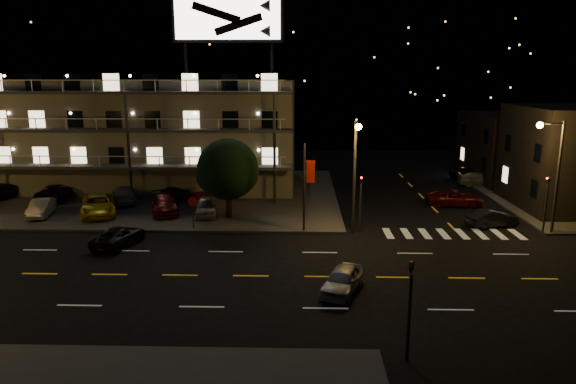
{
  "coord_description": "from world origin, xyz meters",
  "views": [
    {
      "loc": [
        4.81,
        -26.89,
        10.95
      ],
      "look_at": [
        3.87,
        8.0,
        3.03
      ],
      "focal_mm": 32.0,
      "sensor_mm": 36.0,
      "label": 1
    }
  ],
  "objects_px": {
    "lot_car_7": "(124,194)",
    "road_car_east": "(342,280)",
    "side_car_0": "(492,218)",
    "road_car_west": "(119,236)",
    "lot_car_4": "(206,206)",
    "tree": "(227,171)",
    "lot_car_2": "(98,205)"
  },
  "relations": [
    {
      "from": "lot_car_7",
      "to": "road_car_east",
      "type": "xyz_separation_m",
      "value": [
        17.62,
        -18.22,
        -0.23
      ]
    },
    {
      "from": "side_car_0",
      "to": "road_car_east",
      "type": "distance_m",
      "value": 17.0
    },
    {
      "from": "side_car_0",
      "to": "road_car_west",
      "type": "xyz_separation_m",
      "value": [
        -26.19,
        -4.89,
        -0.03
      ]
    },
    {
      "from": "lot_car_4",
      "to": "lot_car_7",
      "type": "height_order",
      "value": "lot_car_7"
    },
    {
      "from": "tree",
      "to": "side_car_0",
      "type": "bearing_deg",
      "value": -4.45
    },
    {
      "from": "lot_car_4",
      "to": "lot_car_7",
      "type": "distance_m",
      "value": 8.85
    },
    {
      "from": "lot_car_4",
      "to": "side_car_0",
      "type": "relative_size",
      "value": 1.06
    },
    {
      "from": "road_car_west",
      "to": "side_car_0",
      "type": "bearing_deg",
      "value": -156.59
    },
    {
      "from": "road_car_east",
      "to": "road_car_west",
      "type": "height_order",
      "value": "road_car_east"
    },
    {
      "from": "tree",
      "to": "lot_car_2",
      "type": "xyz_separation_m",
      "value": [
        -10.47,
        0.58,
        -2.91
      ]
    },
    {
      "from": "lot_car_7",
      "to": "road_car_east",
      "type": "bearing_deg",
      "value": 114.44
    },
    {
      "from": "tree",
      "to": "road_car_east",
      "type": "relative_size",
      "value": 1.63
    },
    {
      "from": "tree",
      "to": "road_car_west",
      "type": "distance_m",
      "value": 9.61
    },
    {
      "from": "side_car_0",
      "to": "road_car_east",
      "type": "relative_size",
      "value": 1.02
    },
    {
      "from": "side_car_0",
      "to": "road_car_west",
      "type": "height_order",
      "value": "side_car_0"
    },
    {
      "from": "lot_car_2",
      "to": "road_car_west",
      "type": "bearing_deg",
      "value": -80.2
    },
    {
      "from": "side_car_0",
      "to": "road_car_east",
      "type": "bearing_deg",
      "value": 117.15
    },
    {
      "from": "lot_car_7",
      "to": "road_car_west",
      "type": "bearing_deg",
      "value": 87.6
    },
    {
      "from": "tree",
      "to": "side_car_0",
      "type": "relative_size",
      "value": 1.59
    },
    {
      "from": "side_car_0",
      "to": "road_car_east",
      "type": "height_order",
      "value": "road_car_east"
    },
    {
      "from": "side_car_0",
      "to": "tree",
      "type": "bearing_deg",
      "value": 67.59
    },
    {
      "from": "lot_car_2",
      "to": "road_car_east",
      "type": "distance_m",
      "value": 23.14
    },
    {
      "from": "side_car_0",
      "to": "lot_car_2",
      "type": "bearing_deg",
      "value": 68.03
    },
    {
      "from": "lot_car_4",
      "to": "lot_car_7",
      "type": "relative_size",
      "value": 0.83
    },
    {
      "from": "tree",
      "to": "side_car_0",
      "type": "distance_m",
      "value": 20.13
    },
    {
      "from": "road_car_east",
      "to": "lot_car_7",
      "type": "bearing_deg",
      "value": 154.66
    },
    {
      "from": "lot_car_4",
      "to": "side_car_0",
      "type": "height_order",
      "value": "lot_car_4"
    },
    {
      "from": "road_car_east",
      "to": "road_car_west",
      "type": "relative_size",
      "value": 0.86
    },
    {
      "from": "side_car_0",
      "to": "road_car_west",
      "type": "distance_m",
      "value": 26.64
    },
    {
      "from": "lot_car_2",
      "to": "tree",
      "type": "bearing_deg",
      "value": -23.69
    },
    {
      "from": "tree",
      "to": "road_car_east",
      "type": "distance_m",
      "value": 16.0
    },
    {
      "from": "lot_car_2",
      "to": "lot_car_7",
      "type": "relative_size",
      "value": 1.11
    }
  ]
}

